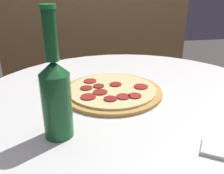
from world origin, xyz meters
name	(u,v)px	position (x,y,z in m)	size (l,w,h in m)	color
table	(130,156)	(0.00, 0.00, 0.57)	(0.97, 0.97, 0.77)	silver
fence_panel	(95,24)	(0.00, 0.99, 0.84)	(1.22, 0.04, 1.68)	olive
pizza	(112,91)	(-0.05, 0.05, 0.78)	(0.30, 0.30, 0.02)	#C68E47
beer_bottle	(56,94)	(-0.20, -0.15, 0.87)	(0.06, 0.06, 0.28)	#195628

